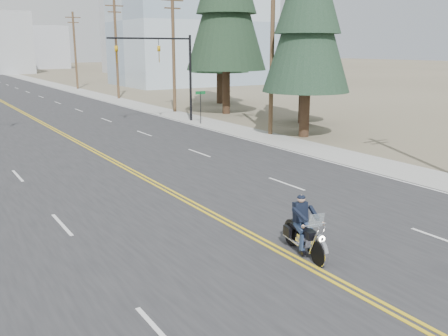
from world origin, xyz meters
name	(u,v)px	position (x,y,z in m)	size (l,w,h in m)	color
sidewalk_right	(71,89)	(11.50, 70.00, 0.01)	(3.00, 200.00, 0.01)	#A5A5A0
traffic_mast_right	(168,61)	(8.98, 32.00, 4.94)	(7.10, 0.26, 7.00)	black
street_sign	(201,101)	(10.80, 30.00, 1.80)	(0.90, 0.06, 2.62)	black
utility_pole_b	(272,48)	(12.50, 23.00, 5.98)	(2.20, 0.30, 11.50)	brown
utility_pole_c	(174,51)	(12.50, 38.00, 5.73)	(2.20, 0.30, 11.00)	brown
utility_pole_d	(116,48)	(12.50, 53.00, 5.98)	(2.20, 0.30, 11.50)	brown
utility_pole_e	(75,49)	(12.50, 70.00, 5.73)	(2.20, 0.30, 11.00)	brown
glass_building	(192,22)	(32.00, 70.00, 10.00)	(24.00, 16.00, 20.00)	#9EB5CC
haze_bldg_c	(141,34)	(40.00, 110.00, 9.00)	(16.00, 12.00, 18.00)	#B7BCC6
haze_bldg_e	(39,47)	(25.00, 150.00, 6.00)	(14.00, 14.00, 12.00)	#B7BCC6
motorcyclist	(305,227)	(0.47, 5.58, 0.89)	(0.97, 2.27, 1.78)	black
conifer_near	(309,2)	(13.92, 21.05, 8.90)	(5.86, 5.86, 15.51)	#382619
conifer_mid	(306,22)	(18.02, 25.94, 7.92)	(5.18, 5.18, 13.80)	#382619
conifer_far	(220,11)	(20.11, 42.10, 9.72)	(6.33, 6.33, 16.94)	#382619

